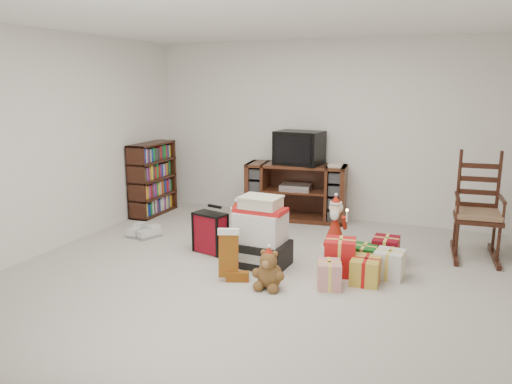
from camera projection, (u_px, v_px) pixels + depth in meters
room at (255, 153)px, 4.79m from camera, size 5.01×5.01×2.51m
tv_stand at (296, 192)px, 7.08m from camera, size 1.44×0.65×0.80m
bookshelf at (153, 180)px, 7.35m from camera, size 0.29×0.87×1.06m
rocking_chair at (477, 219)px, 5.57m from camera, size 0.55×0.84×1.23m
gift_pile at (261, 236)px, 5.28m from camera, size 0.61×0.46×0.74m
red_suitcase at (210, 233)px, 5.70m from camera, size 0.40×0.27×0.55m
stocking at (229, 254)px, 4.90m from camera, size 0.27×0.18×0.53m
teddy_bear at (269, 272)px, 4.72m from camera, size 0.25×0.22×0.37m
santa_figurine at (335, 228)px, 5.82m from camera, size 0.32×0.30×0.66m
mrs_claus_figurine at (236, 233)px, 5.66m from camera, size 0.30×0.29×0.63m
sneaker_pair at (143, 232)px, 6.33m from camera, size 0.39×0.33×0.11m
gift_cluster at (363, 261)px, 5.06m from camera, size 0.82×1.15×0.28m
crt_television at (299, 148)px, 6.94m from camera, size 0.68×0.53×0.46m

